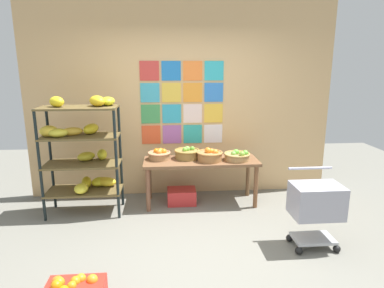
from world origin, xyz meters
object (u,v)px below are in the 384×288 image
at_px(display_table, 201,165).
at_px(fruit_basket_left, 210,155).
at_px(shopping_cart, 316,204).
at_px(fruit_basket_right, 159,154).
at_px(fruit_basket_back_left, 187,153).
at_px(banana_shelf_unit, 84,148).
at_px(produce_crate_under_table, 182,196).
at_px(fruit_basket_back_right, 237,156).

distance_m(display_table, fruit_basket_left, 0.20).
height_order(display_table, shopping_cart, shopping_cart).
height_order(fruit_basket_right, fruit_basket_back_left, fruit_basket_back_left).
height_order(fruit_basket_right, shopping_cart, shopping_cart).
height_order(display_table, fruit_basket_left, fruit_basket_left).
distance_m(banana_shelf_unit, fruit_basket_back_left, 1.40).
bearing_deg(produce_crate_under_table, shopping_cart, -43.53).
bearing_deg(shopping_cart, fruit_basket_back_right, 112.45).
relative_size(display_table, fruit_basket_back_right, 4.36).
height_order(fruit_basket_back_right, fruit_basket_left, fruit_basket_left).
bearing_deg(produce_crate_under_table, fruit_basket_right, 164.78).
xyz_separation_m(display_table, produce_crate_under_table, (-0.28, 0.01, -0.46)).
height_order(display_table, fruit_basket_back_left, fruit_basket_back_left).
distance_m(fruit_basket_back_left, fruit_basket_left, 0.33).
distance_m(fruit_basket_right, fruit_basket_back_right, 1.10).
bearing_deg(fruit_basket_left, banana_shelf_unit, -176.11).
height_order(fruit_basket_back_left, produce_crate_under_table, fruit_basket_back_left).
bearing_deg(fruit_basket_back_left, fruit_basket_right, 179.86).
bearing_deg(fruit_basket_right, fruit_basket_back_right, -7.69).
bearing_deg(fruit_basket_left, produce_crate_under_table, 171.91).
bearing_deg(display_table, produce_crate_under_table, 178.81).
distance_m(display_table, fruit_basket_right, 0.61).
bearing_deg(display_table, shopping_cart, -49.86).
distance_m(banana_shelf_unit, display_table, 1.60).
relative_size(display_table, fruit_basket_left, 4.41).
bearing_deg(fruit_basket_right, banana_shelf_unit, -165.47).
bearing_deg(display_table, fruit_basket_back_left, 155.02).
height_order(banana_shelf_unit, display_table, banana_shelf_unit).
height_order(fruit_basket_left, shopping_cart, shopping_cart).
height_order(banana_shelf_unit, fruit_basket_left, banana_shelf_unit).
bearing_deg(shopping_cart, fruit_basket_right, 137.37).
xyz_separation_m(banana_shelf_unit, fruit_basket_back_right, (2.06, 0.11, -0.18)).
distance_m(fruit_basket_back_right, fruit_basket_left, 0.39).
bearing_deg(banana_shelf_unit, fruit_basket_back_left, 10.42).
relative_size(display_table, shopping_cart, 1.88).
relative_size(fruit_basket_left, shopping_cart, 0.43).
xyz_separation_m(display_table, fruit_basket_back_right, (0.50, -0.06, 0.15)).
relative_size(banana_shelf_unit, fruit_basket_left, 4.33).
relative_size(fruit_basket_right, produce_crate_under_table, 0.80).
xyz_separation_m(display_table, fruit_basket_right, (-0.58, 0.09, 0.15)).
height_order(fruit_basket_left, produce_crate_under_table, fruit_basket_left).
height_order(display_table, produce_crate_under_table, display_table).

